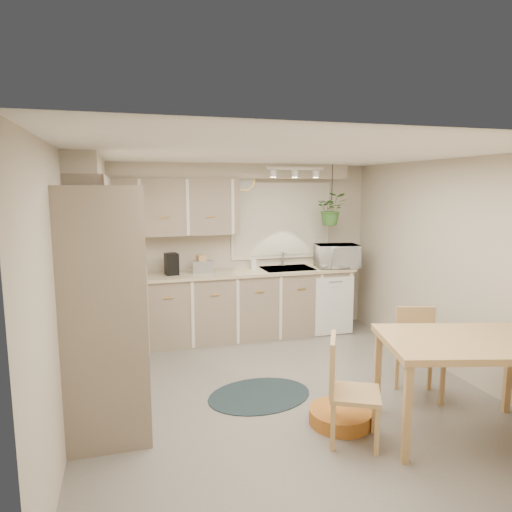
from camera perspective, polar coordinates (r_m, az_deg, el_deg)
The scene contains 35 objects.
floor at distance 4.92m, azimuth 3.29°, elevation -16.48°, with size 4.20×4.20×0.00m, color slate.
ceiling at distance 4.47m, azimuth 3.57°, elevation 12.63°, with size 4.20×4.20×0.00m, color white.
wall_back at distance 6.53m, azimuth -2.72°, elevation 0.82°, with size 4.00×0.04×2.40m, color #B8AD98.
wall_front at distance 2.72m, azimuth 18.58°, elevation -10.83°, with size 4.00×0.04×2.40m, color #B8AD98.
wall_left at distance 4.32m, azimuth -22.51°, elevation -3.88°, with size 0.04×4.20×2.40m, color #B8AD98.
wall_right at distance 5.53m, azimuth 23.35°, elevation -1.31°, with size 0.04×4.20×2.40m, color #B8AD98.
base_cab_left at distance 5.34m, azimuth -17.76°, elevation -9.66°, with size 0.60×1.85×0.90m, color gray.
base_cab_back at distance 6.35m, azimuth -3.81°, elevation -6.33°, with size 3.60×0.60×0.90m, color gray.
counter_left at distance 5.21m, azimuth -17.89°, elevation -4.74°, with size 0.64×1.89×0.04m, color #C7B991.
counter_back at distance 6.24m, azimuth -3.83°, elevation -2.17°, with size 3.64×0.64×0.04m, color #C7B991.
oven_stack at distance 3.97m, azimuth -18.27°, elevation -6.97°, with size 0.65×0.65×2.10m, color gray.
wall_oven_face at distance 3.97m, azimuth -13.62°, elevation -6.78°, with size 0.02×0.56×0.58m, color silver.
upper_cab_left at distance 5.22m, azimuth -19.80°, elevation 5.24°, with size 0.35×2.00×0.75m, color gray.
upper_cab_back at distance 6.15m, azimuth -11.53°, elevation 6.01°, with size 2.00×0.35×0.75m, color gray.
soffit_left at distance 5.22m, azimuth -20.34°, elevation 10.44°, with size 0.30×2.00×0.20m, color #B8AD98.
soffit_back at distance 6.29m, azimuth -4.28°, elevation 10.55°, with size 3.60×0.30×0.20m, color #B8AD98.
cooktop at distance 4.65m, azimuth -17.98°, elevation -6.03°, with size 0.52×0.58×0.02m, color silver.
range_hood at distance 4.56m, azimuth -18.50°, elevation -0.49°, with size 0.40×0.60×0.14m, color silver.
window_blinds at distance 6.66m, azimuth 3.20°, elevation 4.42°, with size 1.40×0.02×1.00m, color silver.
window_frame at distance 6.67m, azimuth 3.17°, elevation 4.43°, with size 1.50×0.02×1.10m, color beige.
sink at distance 6.50m, azimuth 3.93°, elevation -1.92°, with size 0.70×0.48×0.10m, color #9B9DA2.
dishwasher_front at distance 6.55m, azimuth 9.79°, elevation -6.19°, with size 0.58×0.01×0.83m, color silver.
track_light_bar at distance 6.16m, azimuth 4.88°, elevation 10.86°, with size 0.80×0.04×0.04m, color silver.
wall_clock at distance 6.48m, azimuth -1.41°, elevation 9.45°, with size 0.30×0.30×0.03m, color #EDC253.
dining_table at distance 4.34m, azimuth 24.48°, elevation -14.74°, with size 1.34×0.90×0.84m, color tan.
chair_left at distance 3.96m, azimuth 12.30°, elevation -16.13°, with size 0.41×0.41×0.89m, color tan.
chair_back at distance 4.90m, azimuth 19.81°, elevation -11.54°, with size 0.41×0.41×0.88m, color tan.
braided_rug at distance 4.81m, azimuth 0.43°, elevation -17.02°, with size 1.07×0.80×0.01m, color black.
pet_bed at distance 4.37m, azimuth 10.49°, elevation -19.10°, with size 0.56×0.56×0.13m, color #A36120.
microwave at distance 6.65m, azimuth 10.09°, elevation 0.31°, with size 0.59×0.33×0.40m, color silver.
soap_bottle at distance 6.48m, azimuth -0.42°, elevation -1.19°, with size 0.08×0.18×0.08m, color silver.
hanging_plant at distance 6.54m, azimuth 9.41°, elevation 5.37°, with size 0.41×0.46×0.36m, color #386C2B.
coffee_maker at distance 6.11m, azimuth -10.51°, elevation -0.99°, with size 0.16×0.19×0.28m, color black.
toaster at distance 6.19m, azimuth -6.60°, elevation -1.33°, with size 0.27×0.15×0.16m, color #9B9DA2.
knife_block at distance 6.21m, azimuth -6.87°, elevation -0.96°, with size 0.11×0.11×0.24m, color tan.
Camera 1 is at (-1.49, -4.20, 2.09)m, focal length 32.00 mm.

